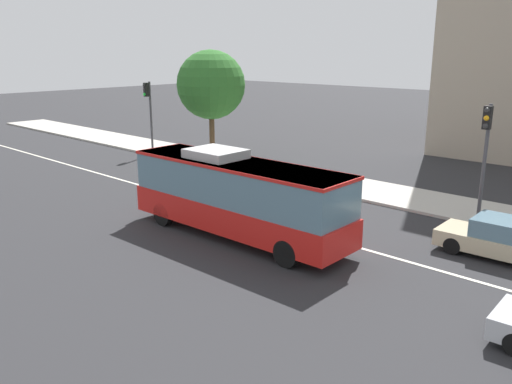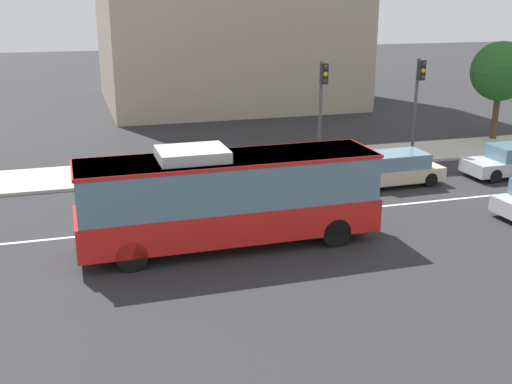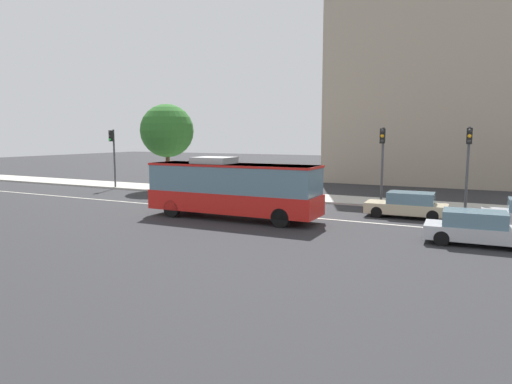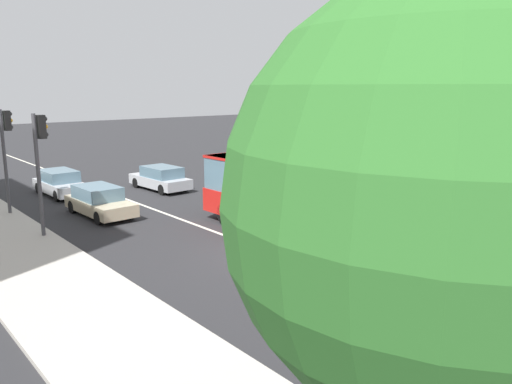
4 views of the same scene
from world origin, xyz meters
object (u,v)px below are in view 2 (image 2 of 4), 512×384
Objects in this scene: transit_bus at (229,195)px; traffic_light_near_corner at (322,97)px; sedan_beige at (393,169)px; traffic_light_far_corner at (418,92)px; street_tree_kerbside_left at (501,72)px.

transit_bus is 1.93× the size of traffic_light_near_corner.
traffic_light_far_corner reaches higher than sedan_beige.
sedan_beige is at bearing -45.45° from traffic_light_far_corner.
sedan_beige is 4.84m from traffic_light_near_corner.
transit_bus is 21.96m from street_tree_kerbside_left.
traffic_light_far_corner is (11.65, 8.17, 1.75)m from transit_bus.
transit_bus is 14.33m from traffic_light_far_corner.
transit_bus is 1.76× the size of street_tree_kerbside_left.
traffic_light_near_corner is at bearing -57.95° from sedan_beige.
sedan_beige is at bearing -147.21° from street_tree_kerbside_left.
sedan_beige is at bearing 28.47° from transit_bus.
traffic_light_near_corner is at bearing -93.81° from traffic_light_far_corner.
sedan_beige is 5.20m from traffic_light_far_corner.
traffic_light_far_corner is (5.09, 0.00, 0.00)m from traffic_light_near_corner.
sedan_beige is 0.80× the size of street_tree_kerbside_left.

